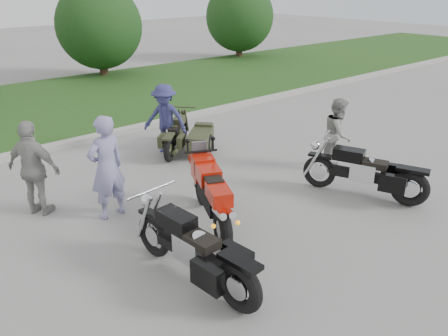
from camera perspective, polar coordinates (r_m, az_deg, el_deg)
ground at (r=7.57m, az=2.32°, el=-8.21°), size 80.00×80.00×0.00m
curb at (r=12.24m, az=-16.90°, el=3.75°), size 60.00×0.30×0.15m
grass_strip at (r=16.01m, az=-23.05°, el=7.36°), size 60.00×8.00×0.14m
tree_mid_right at (r=20.16m, az=-16.00°, el=17.40°), size 3.60×3.60×4.00m
tree_far_right at (r=24.59m, az=2.05°, el=19.13°), size 3.60×3.60×4.00m
sportbike_red at (r=7.46m, az=-1.65°, el=-3.30°), size 1.09×2.08×1.05m
cruiser_left at (r=6.14m, az=-3.45°, el=-11.08°), size 0.56×2.50×0.96m
cruiser_right at (r=8.95m, az=18.35°, el=-0.81°), size 1.09×2.33×0.94m
cruiser_sidecar at (r=10.84m, az=-4.45°, el=3.88°), size 1.77×1.81×0.79m
person_stripe at (r=7.88m, az=-15.08°, el=0.02°), size 0.74×0.53×1.90m
person_grey at (r=10.10m, az=14.63°, el=4.33°), size 0.97×0.90×1.61m
person_denim at (r=10.81m, az=-7.71°, el=6.38°), size 1.14×1.27×1.71m
person_back at (r=8.44m, az=-23.56°, el=-0.10°), size 0.93×1.10×1.77m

